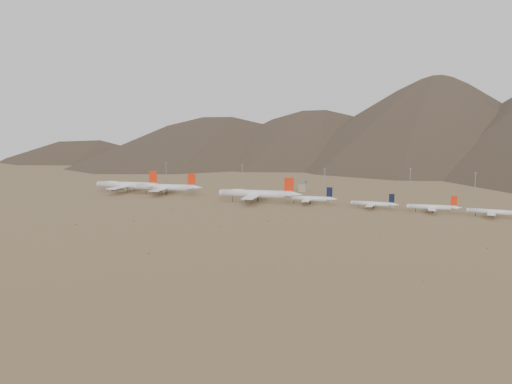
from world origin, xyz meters
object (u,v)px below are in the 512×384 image
at_px(control_tower, 303,186).
at_px(widebody_centre, 166,187).
at_px(widebody_east, 257,194).
at_px(narrowbody_a, 310,198).
at_px(widebody_west, 127,185).
at_px(narrowbody_b, 374,204).

bearing_deg(control_tower, widebody_centre, -146.16).
relative_size(widebody_east, narrowbody_a, 1.64).
xyz_separation_m(widebody_west, widebody_east, (150.58, -8.32, -0.05)).
xyz_separation_m(widebody_east, narrowbody_b, (102.71, 5.78, -3.60)).
bearing_deg(widebody_east, widebody_centre, 162.16).
height_order(narrowbody_a, control_tower, narrowbody_a).
bearing_deg(narrowbody_a, narrowbody_b, -12.45).
xyz_separation_m(widebody_east, control_tower, (11.93, 91.71, -2.53)).
distance_m(widebody_west, widebody_east, 150.81).
bearing_deg(widebody_centre, narrowbody_b, -15.30).
relative_size(widebody_centre, control_tower, 5.89).
bearing_deg(narrowbody_a, widebody_centre, 170.32).
distance_m(narrowbody_a, control_tower, 89.32).
bearing_deg(widebody_east, narrowbody_a, 0.35).
distance_m(widebody_centre, narrowbody_b, 209.10).
xyz_separation_m(widebody_west, narrowbody_b, (253.29, -2.54, -3.64)).
bearing_deg(narrowbody_b, control_tower, 134.73).
xyz_separation_m(narrowbody_a, control_tower, (-35.05, 82.16, 0.35)).
bearing_deg(narrowbody_b, widebody_west, 177.58).
height_order(widebody_west, widebody_centre, widebody_west).
bearing_deg(narrowbody_a, widebody_east, -177.10).
relative_size(widebody_west, widebody_east, 1.01).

